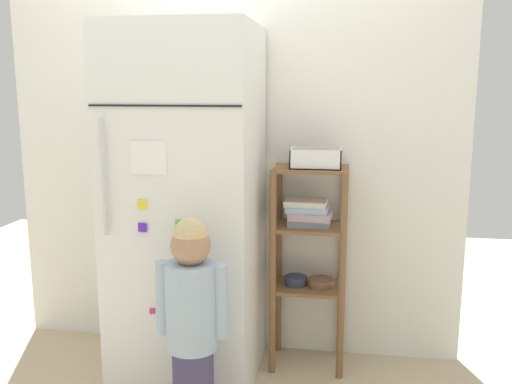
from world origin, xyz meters
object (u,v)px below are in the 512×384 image
(refrigerator, at_px, (188,207))
(pantry_shelf_unit, at_px, (309,242))
(child_standing, at_px, (192,305))
(fruit_bin, at_px, (315,160))

(refrigerator, relative_size, pantry_shelf_unit, 1.65)
(child_standing, relative_size, fruit_bin, 3.75)
(child_standing, distance_m, fruit_bin, 0.97)
(refrigerator, distance_m, child_standing, 0.60)
(fruit_bin, bearing_deg, child_standing, -124.94)
(pantry_shelf_unit, relative_size, fruit_bin, 4.24)
(refrigerator, distance_m, fruit_bin, 0.68)
(child_standing, bearing_deg, fruit_bin, 55.06)
(pantry_shelf_unit, bearing_deg, refrigerator, -163.49)
(refrigerator, bearing_deg, child_standing, -72.60)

